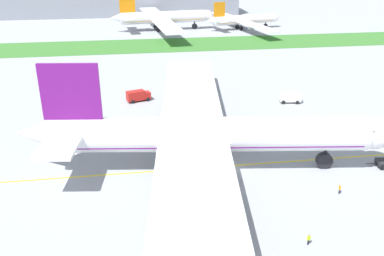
% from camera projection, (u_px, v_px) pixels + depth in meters
% --- Properties ---
extents(ground_plane, '(600.00, 600.00, 0.00)m').
position_uv_depth(ground_plane, '(232.00, 169.00, 70.54)').
color(ground_plane, '#9399A0').
rests_on(ground_plane, ground).
extents(apron_taxi_line, '(280.00, 0.36, 0.01)m').
position_uv_depth(apron_taxi_line, '(230.00, 166.00, 71.62)').
color(apron_taxi_line, yellow).
rests_on(apron_taxi_line, ground).
extents(grass_median_strip, '(320.00, 24.00, 0.10)m').
position_uv_depth(grass_median_strip, '(173.00, 45.00, 158.27)').
color(grass_median_strip, '#38722D').
rests_on(grass_median_strip, ground).
extents(airliner_foreground, '(61.66, 99.66, 18.41)m').
position_uv_depth(airliner_foreground, '(203.00, 135.00, 68.25)').
color(airliner_foreground, white).
rests_on(airliner_foreground, ground).
extents(ground_crew_wingwalker_port, '(0.37, 0.56, 1.65)m').
position_uv_depth(ground_crew_wingwalker_port, '(340.00, 188.00, 63.18)').
color(ground_crew_wingwalker_port, black).
rests_on(ground_crew_wingwalker_port, ground).
extents(ground_crew_marshaller_front, '(0.52, 0.37, 1.56)m').
position_uv_depth(ground_crew_marshaller_front, '(309.00, 239.00, 52.40)').
color(ground_crew_marshaller_front, black).
rests_on(ground_crew_marshaller_front, ground).
extents(service_truck_baggage_loader, '(6.09, 3.73, 2.67)m').
position_uv_depth(service_truck_baggage_loader, '(138.00, 95.00, 100.69)').
color(service_truck_baggage_loader, '#B21E19').
rests_on(service_truck_baggage_loader, ground).
extents(service_truck_fuel_bowser, '(5.27, 3.23, 2.52)m').
position_uv_depth(service_truck_fuel_bowser, '(290.00, 97.00, 99.87)').
color(service_truck_fuel_bowser, white).
rests_on(service_truck_fuel_bowser, ground).
extents(parked_airliner_far_left, '(46.06, 72.41, 16.43)m').
position_uv_depth(parked_airliner_far_left, '(162.00, 18.00, 182.94)').
color(parked_airliner_far_left, white).
rests_on(parked_airliner_far_left, ground).
extents(parked_airliner_far_centre, '(35.56, 56.63, 12.38)m').
position_uv_depth(parked_airliner_far_centre, '(243.00, 20.00, 185.65)').
color(parked_airliner_far_centre, white).
rests_on(parked_airliner_far_centre, ground).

